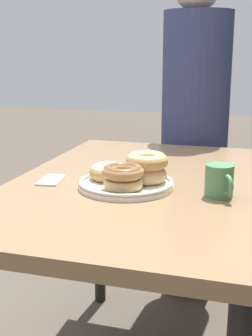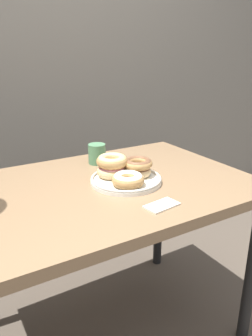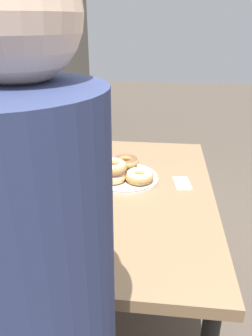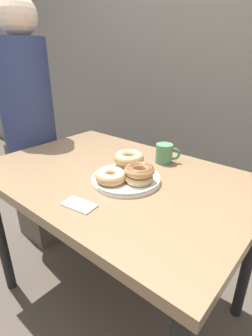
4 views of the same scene
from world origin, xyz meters
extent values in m
cube|color=slate|center=(0.00, 1.12, 1.30)|extent=(8.00, 0.05, 2.60)
cube|color=#846647|center=(0.00, 0.11, 0.73)|extent=(1.16, 0.78, 0.04)
cylinder|color=black|center=(0.52, -0.22, 0.36)|extent=(0.05, 0.05, 0.71)
cylinder|color=black|center=(0.52, 0.44, 0.36)|extent=(0.05, 0.05, 0.71)
cylinder|color=silver|center=(0.08, 0.08, 0.76)|extent=(0.28, 0.28, 0.01)
torus|color=silver|center=(0.08, 0.08, 0.77)|extent=(0.28, 0.28, 0.01)
torus|color=#D6B27A|center=(0.14, 0.09, 0.78)|extent=(0.13, 0.13, 0.03)
torus|color=brown|center=(0.14, 0.09, 0.79)|extent=(0.12, 0.12, 0.03)
torus|color=#D6B27A|center=(0.05, 0.14, 0.79)|extent=(0.13, 0.13, 0.04)
torus|color=pink|center=(0.05, 0.14, 0.80)|extent=(0.12, 0.12, 0.03)
torus|color=#B2844C|center=(0.06, 0.02, 0.79)|extent=(0.17, 0.17, 0.04)
torus|color=silver|center=(0.06, 0.02, 0.80)|extent=(0.16, 0.16, 0.03)
torus|color=#B2844C|center=(0.14, 0.09, 0.82)|extent=(0.12, 0.12, 0.03)
torus|color=brown|center=(0.14, 0.09, 0.82)|extent=(0.11, 0.11, 0.03)
torus|color=#B2844C|center=(0.05, 0.14, 0.83)|extent=(0.16, 0.16, 0.04)
torus|color=#E0D17F|center=(0.05, 0.14, 0.84)|extent=(0.14, 0.14, 0.03)
cylinder|color=#4C7F56|center=(0.09, 0.35, 0.80)|extent=(0.08, 0.08, 0.09)
cylinder|color=#382114|center=(0.09, 0.35, 0.84)|extent=(0.06, 0.06, 0.00)
torus|color=#4C7F56|center=(0.13, 0.37, 0.80)|extent=(0.06, 0.04, 0.06)
cube|color=beige|center=(0.08, -0.16, 0.76)|extent=(0.13, 0.08, 0.01)
camera|label=1|loc=(1.34, 0.45, 1.15)|focal=50.00mm
camera|label=2|loc=(-0.53, -0.94, 1.24)|focal=35.00mm
camera|label=3|loc=(-1.18, -0.06, 1.39)|focal=35.00mm
camera|label=4|loc=(0.69, -0.64, 1.23)|focal=28.00mm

